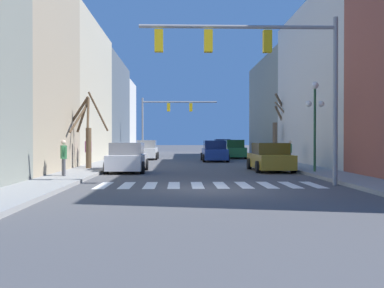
{
  "coord_description": "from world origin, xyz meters",
  "views": [
    {
      "loc": [
        -1.16,
        -15.75,
        1.77
      ],
      "look_at": [
        -0.08,
        20.93,
        1.38
      ],
      "focal_mm": 42.0,
      "sensor_mm": 36.0,
      "label": 1
    }
  ],
  "objects": [
    {
      "name": "sidewalk_right",
      "position": [
        6.13,
        0.0,
        0.07
      ],
      "size": [
        2.05,
        90.0,
        0.15
      ],
      "color": "gray",
      "rests_on": "ground_plane"
    },
    {
      "name": "street_tree_right_mid",
      "position": [
        6.77,
        19.98,
        2.49
      ],
      "size": [
        1.93,
        2.13,
        5.33
      ],
      "color": "brown",
      "rests_on": "sidewalk_right"
    },
    {
      "name": "pedestrian_near_right_corner",
      "position": [
        6.21,
        13.7,
        1.06
      ],
      "size": [
        0.3,
        0.65,
        1.54
      ],
      "rotation": [
        0.0,
        0.0,
        1.27
      ],
      "color": "#282D47",
      "rests_on": "sidewalk_right"
    },
    {
      "name": "crosswalk_stripes",
      "position": [
        0.0,
        1.5,
        0.0
      ],
      "size": [
        8.55,
        2.6,
        0.01
      ],
      "color": "white",
      "rests_on": "ground_plane"
    },
    {
      "name": "building_row_left",
      "position": [
        -10.15,
        18.5,
        5.72
      ],
      "size": [
        6.0,
        53.4,
        13.98
      ],
      "color": "gray",
      "rests_on": "ground_plane"
    },
    {
      "name": "traffic_signal_far",
      "position": [
        -2.56,
        29.95,
        4.39
      ],
      "size": [
        7.65,
        0.28,
        5.97
      ],
      "color": "gray",
      "rests_on": "ground_plane"
    },
    {
      "name": "pedestrian_on_left_sidewalk",
      "position": [
        -6.5,
        10.82,
        1.2
      ],
      "size": [
        0.54,
        0.66,
        1.78
      ],
      "rotation": [
        0.0,
        0.0,
        5.36
      ],
      "color": "#7A705B",
      "rests_on": "sidewalk_left"
    },
    {
      "name": "car_parked_left_far",
      "position": [
        3.99,
        25.93,
        0.8
      ],
      "size": [
        1.98,
        4.85,
        1.72
      ],
      "rotation": [
        0.0,
        0.0,
        1.57
      ],
      "color": "#236B38",
      "rests_on": "ground_plane"
    },
    {
      "name": "car_parked_left_mid",
      "position": [
        3.92,
        36.79,
        0.82
      ],
      "size": [
        2.13,
        4.35,
        1.78
      ],
      "rotation": [
        0.0,
        0.0,
        1.57
      ],
      "color": "navy",
      "rests_on": "ground_plane"
    },
    {
      "name": "car_parked_right_near",
      "position": [
        -3.95,
        8.55,
        0.74
      ],
      "size": [
        2.06,
        4.27,
        1.58
      ],
      "rotation": [
        0.0,
        0.0,
        1.57
      ],
      "color": "silver",
      "rests_on": "ground_plane"
    },
    {
      "name": "pedestrian_on_right_sidewalk",
      "position": [
        -6.27,
        4.27,
        1.09
      ],
      "size": [
        0.38,
        0.65,
        1.59
      ],
      "rotation": [
        0.0,
        0.0,
        5.17
      ],
      "color": "#4C4C51",
      "rests_on": "sidewalk_left"
    },
    {
      "name": "sidewalk_left",
      "position": [
        -6.13,
        0.0,
        0.07
      ],
      "size": [
        2.05,
        90.0,
        0.15
      ],
      "color": "gray",
      "rests_on": "ground_plane"
    },
    {
      "name": "street_tree_left_far",
      "position": [
        -6.33,
        9.5,
        2.14
      ],
      "size": [
        2.53,
        2.05,
        4.3
      ],
      "color": "brown",
      "rests_on": "sidewalk_left"
    },
    {
      "name": "car_at_intersection",
      "position": [
        3.93,
        9.12,
        0.74
      ],
      "size": [
        2.1,
        4.72,
        1.57
      ],
      "rotation": [
        0.0,
        0.0,
        1.57
      ],
      "color": "#A38423",
      "rests_on": "ground_plane"
    },
    {
      "name": "car_driving_toward_lane",
      "position": [
        1.7,
        20.29,
        0.78
      ],
      "size": [
        2.07,
        4.79,
        1.67
      ],
      "rotation": [
        0.0,
        0.0,
        1.57
      ],
      "color": "navy",
      "rests_on": "ground_plane"
    },
    {
      "name": "street_lamp_right_corner",
      "position": [
        5.66,
        6.57,
        3.33
      ],
      "size": [
        0.95,
        0.36,
        4.5
      ],
      "color": "#1E4C2D",
      "rests_on": "sidewalk_right"
    },
    {
      "name": "building_row_right",
      "position": [
        10.15,
        14.41,
        5.51
      ],
      "size": [
        6.0,
        43.03,
        12.4
      ],
      "color": "#934C3D",
      "rests_on": "ground_plane"
    },
    {
      "name": "traffic_signal_near",
      "position": [
        2.05,
        1.3,
        4.82
      ],
      "size": [
        7.61,
        0.28,
        6.45
      ],
      "color": "gray",
      "rests_on": "ground_plane"
    },
    {
      "name": "ground_plane",
      "position": [
        0.0,
        0.0,
        0.0
      ],
      "size": [
        240.0,
        240.0,
        0.0
      ],
      "primitive_type": "plane",
      "color": "#4C4C4F"
    },
    {
      "name": "car_parked_right_far",
      "position": [
        -3.99,
        23.87,
        0.78
      ],
      "size": [
        1.98,
        4.31,
        1.69
      ],
      "rotation": [
        0.0,
        0.0,
        1.57
      ],
      "color": "white",
      "rests_on": "ground_plane"
    }
  ]
}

